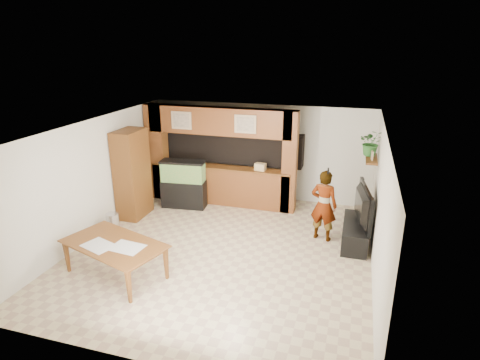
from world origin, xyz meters
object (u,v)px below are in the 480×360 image
(person, at_px, (324,205))
(dining_table, at_px, (114,260))
(television, at_px, (358,205))
(pantry_cabinet, at_px, (132,174))
(aquarium, at_px, (184,185))

(person, distance_m, dining_table, 4.44)
(television, bearing_deg, pantry_cabinet, 81.20)
(dining_table, bearing_deg, person, 54.14)
(aquarium, xyz_separation_m, television, (4.39, -0.81, 0.27))
(dining_table, bearing_deg, television, 49.36)
(pantry_cabinet, xyz_separation_m, person, (4.64, 0.04, -0.29))
(pantry_cabinet, bearing_deg, dining_table, -67.29)
(aquarium, xyz_separation_m, person, (3.68, -0.81, 0.18))
(television, xyz_separation_m, person, (-0.71, -0.00, -0.09))
(aquarium, bearing_deg, person, -18.48)
(pantry_cabinet, relative_size, television, 1.54)
(pantry_cabinet, bearing_deg, television, 0.41)
(pantry_cabinet, relative_size, aquarium, 1.72)
(person, relative_size, dining_table, 0.83)
(television, height_order, person, person)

